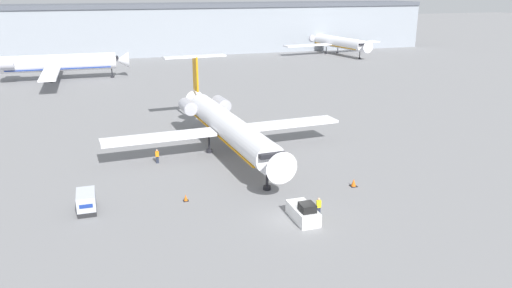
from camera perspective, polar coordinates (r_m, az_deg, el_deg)
ground_plane at (r=44.88m, az=4.72°, el=-8.74°), size 600.00×600.00×0.00m
terminal_building at (r=158.32m, az=-12.38°, el=12.70°), size 180.00×16.80×15.01m
airplane_main at (r=61.55m, az=-3.39°, el=2.20°), size 30.31×31.94×10.30m
pushback_tug at (r=44.80m, az=5.41°, el=-7.78°), size 1.81×4.03×1.93m
luggage_cart at (r=48.76m, az=-18.82°, el=-6.26°), size 1.65×3.16×1.85m
worker_near_tug at (r=45.57m, az=7.17°, el=-7.09°), size 0.40×0.25×1.78m
worker_by_wing at (r=59.56m, az=-11.23°, el=-1.35°), size 0.40×0.24×1.69m
traffic_cone_left at (r=48.99m, az=-8.03°, el=-6.11°), size 0.51×0.51×0.67m
traffic_cone_right at (r=52.86m, az=11.09°, el=-4.37°), size 0.70×0.70×0.82m
airplane_parked_far_left at (r=119.19m, az=-22.06°, el=8.58°), size 31.08×36.85×10.80m
airplane_parked_far_right at (r=158.24m, az=8.91°, el=11.50°), size 33.75×32.86×10.49m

